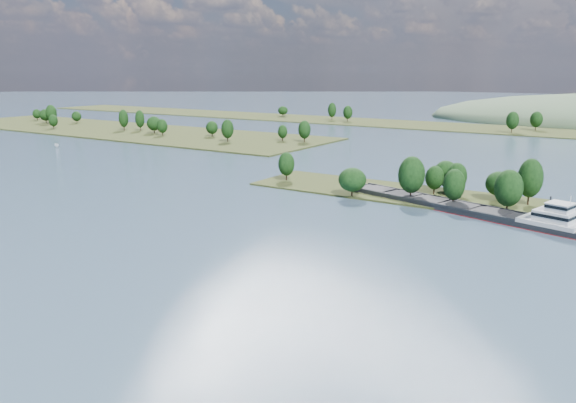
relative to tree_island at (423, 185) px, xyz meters
The scene contains 6 objects.
ground 59.18m from the tree_island, 97.52° to the right, with size 1800.00×1800.00×0.00m, color #34485A.
tree_island is the anchor object (origin of this frame).
left_bank 249.91m from the tree_island, 160.98° to the left, with size 300.00×80.00×15.27m.
back_shoreline 221.24m from the tree_island, 90.12° to the left, with size 900.00×60.00×14.65m.
cargo_barge 20.39m from the tree_island, 33.53° to the right, with size 73.61×27.43×9.99m.
motorboat 199.39m from the tree_island, behind, with size 1.94×5.16×1.99m, color silver.
Camera 1 is at (65.56, 11.44, 39.47)m, focal length 35.00 mm.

